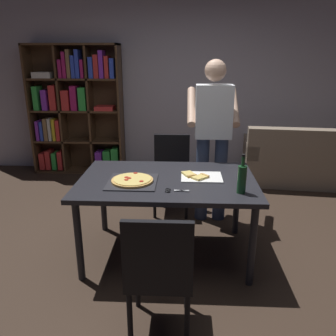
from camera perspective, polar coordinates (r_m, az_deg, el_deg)
name	(u,v)px	position (r m, az deg, el deg)	size (l,w,h in m)	color
ground_plane	(167,253)	(3.32, -0.13, -14.04)	(12.00, 12.00, 0.00)	#38281E
back_wall	(176,81)	(5.42, 1.30, 14.34)	(6.40, 0.10, 2.80)	#BCB7C6
dining_table	(167,186)	(3.01, -0.14, -3.11)	(1.55, 1.02, 0.75)	#232328
chair_near_camera	(159,269)	(2.21, -1.51, -16.63)	(0.42, 0.42, 0.90)	black
chair_far_side	(171,169)	(4.00, 0.59, -0.10)	(0.42, 0.42, 0.90)	black
couch	(304,163)	(5.31, 21.92, 0.85)	(1.78, 1.02, 0.85)	gray
bookshelf	(76,110)	(5.50, -15.19, 9.41)	(1.40, 0.35, 1.95)	#513823
person_serving_pizza	(213,133)	(3.67, 7.53, 5.91)	(0.55, 0.54, 1.75)	#38476B
pepperoni_pizza_on_tray	(132,181)	(2.92, -6.01, -2.13)	(0.42, 0.42, 0.04)	#2D2D33
pizza_slices_on_towel	(199,177)	(3.03, 5.27, -1.44)	(0.36, 0.28, 0.03)	white
wine_bottle	(242,178)	(2.71, 12.31, -1.73)	(0.07, 0.07, 0.32)	#194723
kitchen_scissors	(173,190)	(2.72, 0.80, -3.78)	(0.19, 0.08, 0.01)	silver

